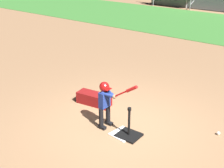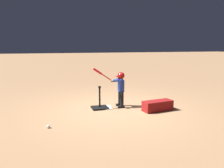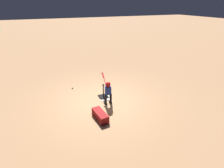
{
  "view_description": "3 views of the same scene",
  "coord_description": "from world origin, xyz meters",
  "px_view_note": "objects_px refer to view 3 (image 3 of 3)",
  "views": [
    {
      "loc": [
        3.22,
        -4.71,
        3.49
      ],
      "look_at": [
        -0.34,
        0.07,
        0.89
      ],
      "focal_mm": 50.0,
      "sensor_mm": 36.0,
      "label": 1
    },
    {
      "loc": [
        1.72,
        5.65,
        1.78
      ],
      "look_at": [
        -0.1,
        -0.26,
        0.68
      ],
      "focal_mm": 35.0,
      "sensor_mm": 36.0,
      "label": 2
    },
    {
      "loc": [
        -6.3,
        2.15,
        3.95
      ],
      "look_at": [
        -0.29,
        -0.39,
        0.88
      ],
      "focal_mm": 28.0,
      "sensor_mm": 36.0,
      "label": 3
    }
  ],
  "objects_px": {
    "batting_tee": "(103,96)",
    "equipment_bag": "(100,115)",
    "batter_child": "(108,90)",
    "baseball": "(73,88)"
  },
  "relations": [
    {
      "from": "batter_child",
      "to": "baseball",
      "type": "bearing_deg",
      "value": 28.82
    },
    {
      "from": "baseball",
      "to": "equipment_bag",
      "type": "xyz_separation_m",
      "value": [
        -2.91,
        -0.46,
        0.1
      ]
    },
    {
      "from": "batting_tee",
      "to": "equipment_bag",
      "type": "height_order",
      "value": "batting_tee"
    },
    {
      "from": "batter_child",
      "to": "equipment_bag",
      "type": "xyz_separation_m",
      "value": [
        -0.88,
        0.66,
        -0.51
      ]
    },
    {
      "from": "batting_tee",
      "to": "equipment_bag",
      "type": "relative_size",
      "value": 0.77
    },
    {
      "from": "batting_tee",
      "to": "equipment_bag",
      "type": "bearing_deg",
      "value": 155.37
    },
    {
      "from": "batting_tee",
      "to": "baseball",
      "type": "relative_size",
      "value": 8.73
    },
    {
      "from": "batter_child",
      "to": "equipment_bag",
      "type": "bearing_deg",
      "value": 143.17
    },
    {
      "from": "batter_child",
      "to": "baseball",
      "type": "distance_m",
      "value": 2.4
    },
    {
      "from": "batting_tee",
      "to": "batter_child",
      "type": "height_order",
      "value": "batter_child"
    }
  ]
}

